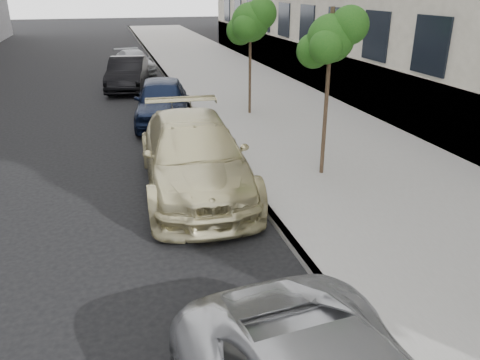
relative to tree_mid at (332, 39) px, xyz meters
name	(u,v)px	position (x,y,z in m)	size (l,w,h in m)	color
sidewalk	(220,73)	(1.07, 16.00, -3.43)	(6.40, 72.00, 0.14)	gray
curb	(166,75)	(-2.05, 16.00, -3.43)	(0.15, 72.00, 0.14)	#9E9B93
tree_mid	(332,39)	(0.00, 0.00, 0.00)	(1.51, 1.31, 4.11)	#38281C
tree_far	(251,22)	(0.00, 6.50, -0.05)	(1.71, 1.51, 4.15)	#38281C
suv	(194,155)	(-3.33, 0.18, -2.63)	(2.43, 5.98, 1.73)	beige
sedan_blue	(162,101)	(-3.33, 6.51, -2.69)	(1.90, 4.73, 1.61)	black
sedan_black	(128,74)	(-4.22, 12.97, -2.74)	(1.61, 4.62, 1.52)	black
sedan_rear	(134,62)	(-3.57, 17.98, -2.89)	(1.71, 4.21, 1.22)	#9EA1A6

